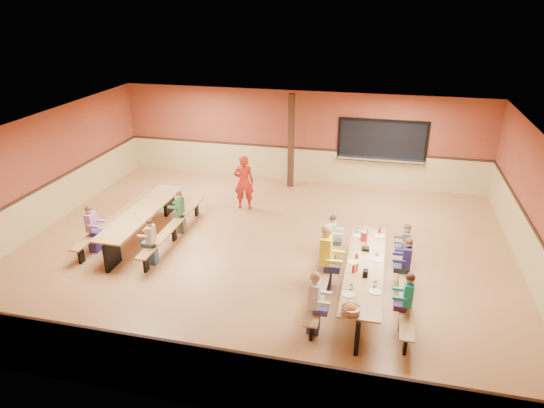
# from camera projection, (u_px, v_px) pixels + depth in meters

# --- Properties ---
(ground) EXTENTS (12.00, 12.00, 0.00)m
(ground) POSITION_uv_depth(u_px,v_px,m) (263.00, 250.00, 11.92)
(ground) COLOR #9B653A
(ground) RESTS_ON ground
(room_envelope) EXTENTS (12.04, 10.04, 3.02)m
(room_envelope) POSITION_uv_depth(u_px,v_px,m) (263.00, 225.00, 11.65)
(room_envelope) COLOR brown
(room_envelope) RESTS_ON ground
(kitchen_pass_through) EXTENTS (2.78, 0.28, 1.38)m
(kitchen_pass_through) POSITION_uv_depth(u_px,v_px,m) (382.00, 143.00, 15.21)
(kitchen_pass_through) COLOR black
(kitchen_pass_through) RESTS_ON ground
(structural_post) EXTENTS (0.18, 0.18, 3.00)m
(structural_post) POSITION_uv_depth(u_px,v_px,m) (291.00, 142.00, 15.29)
(structural_post) COLOR black
(structural_post) RESTS_ON ground
(cafeteria_table_main) EXTENTS (1.91, 3.70, 0.74)m
(cafeteria_table_main) POSITION_uv_depth(u_px,v_px,m) (364.00, 275.00, 9.87)
(cafeteria_table_main) COLOR #9D713E
(cafeteria_table_main) RESTS_ON ground
(cafeteria_table_second) EXTENTS (1.91, 3.70, 0.74)m
(cafeteria_table_second) POSITION_uv_depth(u_px,v_px,m) (143.00, 218.00, 12.36)
(cafeteria_table_second) COLOR #9D713E
(cafeteria_table_second) RESTS_ON ground
(seated_child_white_left) EXTENTS (0.39, 0.32, 1.25)m
(seated_child_white_left) POSITION_uv_depth(u_px,v_px,m) (314.00, 303.00, 8.81)
(seated_child_white_left) COLOR silver
(seated_child_white_left) RESTS_ON ground
(seated_adult_yellow) EXTENTS (0.49, 0.40, 1.46)m
(seated_adult_yellow) POSITION_uv_depth(u_px,v_px,m) (326.00, 257.00, 10.13)
(seated_adult_yellow) COLOR yellow
(seated_adult_yellow) RESTS_ON ground
(seated_child_grey_left) EXTENTS (0.34, 0.28, 1.14)m
(seated_child_grey_left) POSITION_uv_depth(u_px,v_px,m) (332.00, 238.00, 11.25)
(seated_child_grey_left) COLOR silver
(seated_child_grey_left) RESTS_ON ground
(seated_child_teal_right) EXTENTS (0.36, 0.29, 1.19)m
(seated_child_teal_right) POSITION_uv_depth(u_px,v_px,m) (407.00, 302.00, 8.88)
(seated_child_teal_right) COLOR teal
(seated_child_teal_right) RESTS_ON ground
(seated_child_navy_right) EXTENTS (0.37, 0.30, 1.21)m
(seated_child_navy_right) POSITION_uv_depth(u_px,v_px,m) (406.00, 265.00, 10.09)
(seated_child_navy_right) COLOR navy
(seated_child_navy_right) RESTS_ON ground
(seated_child_char_right) EXTENTS (0.33, 0.27, 1.14)m
(seated_child_char_right) POSITION_uv_depth(u_px,v_px,m) (405.00, 248.00, 10.83)
(seated_child_char_right) COLOR #4E5557
(seated_child_char_right) RESTS_ON ground
(seated_child_purple_sec) EXTENTS (0.36, 0.30, 1.20)m
(seated_child_purple_sec) POSITION_uv_depth(u_px,v_px,m) (92.00, 229.00, 11.63)
(seated_child_purple_sec) COLOR #956099
(seated_child_purple_sec) RESTS_ON ground
(seated_child_green_sec) EXTENTS (0.33, 0.27, 1.13)m
(seated_child_green_sec) POSITION_uv_depth(u_px,v_px,m) (180.00, 213.00, 12.59)
(seated_child_green_sec) COLOR #276234
(seated_child_green_sec) RESTS_ON ground
(seated_child_tan_sec) EXTENTS (0.33, 0.27, 1.13)m
(seated_child_tan_sec) POSITION_uv_depth(u_px,v_px,m) (151.00, 242.00, 11.11)
(seated_child_tan_sec) COLOR beige
(seated_child_tan_sec) RESTS_ON ground
(standing_woman) EXTENTS (0.65, 0.49, 1.62)m
(standing_woman) POSITION_uv_depth(u_px,v_px,m) (244.00, 182.00, 13.94)
(standing_woman) COLOR #AA1E13
(standing_woman) RESTS_ON ground
(punch_pitcher) EXTENTS (0.16, 0.16, 0.22)m
(punch_pitcher) POSITION_uv_depth(u_px,v_px,m) (364.00, 236.00, 10.75)
(punch_pitcher) COLOR red
(punch_pitcher) RESTS_ON cafeteria_table_main
(chip_bowl) EXTENTS (0.32, 0.32, 0.15)m
(chip_bowl) POSITION_uv_depth(u_px,v_px,m) (351.00, 309.00, 8.31)
(chip_bowl) COLOR orange
(chip_bowl) RESTS_ON cafeteria_table_main
(napkin_dispenser) EXTENTS (0.10, 0.14, 0.13)m
(napkin_dispenser) POSITION_uv_depth(u_px,v_px,m) (365.00, 273.00, 9.41)
(napkin_dispenser) COLOR black
(napkin_dispenser) RESTS_ON cafeteria_table_main
(condiment_mustard) EXTENTS (0.06, 0.06, 0.17)m
(condiment_mustard) POSITION_uv_depth(u_px,v_px,m) (357.00, 267.00, 9.58)
(condiment_mustard) COLOR yellow
(condiment_mustard) RESTS_ON cafeteria_table_main
(condiment_ketchup) EXTENTS (0.06, 0.06, 0.17)m
(condiment_ketchup) POSITION_uv_depth(u_px,v_px,m) (353.00, 269.00, 9.53)
(condiment_ketchup) COLOR #B2140F
(condiment_ketchup) RESTS_ON cafeteria_table_main
(table_paddle) EXTENTS (0.16, 0.16, 0.56)m
(table_paddle) POSITION_uv_depth(u_px,v_px,m) (366.00, 244.00, 10.34)
(table_paddle) COLOR black
(table_paddle) RESTS_ON cafeteria_table_main
(place_settings) EXTENTS (0.65, 3.30, 0.11)m
(place_settings) POSITION_uv_depth(u_px,v_px,m) (365.00, 264.00, 9.76)
(place_settings) COLOR beige
(place_settings) RESTS_ON cafeteria_table_main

